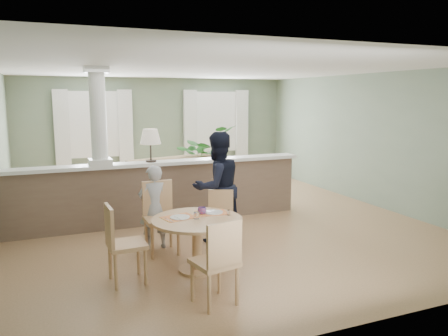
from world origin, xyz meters
name	(u,v)px	position (x,y,z in m)	size (l,w,h in m)	color
ground	(212,220)	(0.00, 0.00, 0.00)	(8.00, 8.00, 0.00)	tan
room_shell	(199,119)	(-0.03, 0.63, 1.81)	(7.02, 8.02, 2.71)	gray
pony_wall	(155,184)	(-0.99, 0.20, 0.71)	(5.32, 0.38, 2.70)	brown
sofa	(188,178)	(0.11, 1.81, 0.45)	(3.10, 1.21, 0.91)	olive
houseplant	(204,158)	(0.75, 2.49, 0.78)	(1.40, 1.21, 1.56)	#2E6C2B
dining_table	(197,229)	(-0.99, -2.10, 0.56)	(1.16, 1.16, 0.79)	tan
chair_far_boy	(160,213)	(-1.25, -1.21, 0.56)	(0.47, 0.47, 1.02)	tan
chair_far_man	(220,217)	(-0.40, -1.41, 0.48)	(0.52, 0.52, 0.86)	tan
chair_near	(218,259)	(-1.10, -3.10, 0.53)	(0.51, 0.51, 0.96)	tan
chair_side	(120,240)	(-1.96, -2.10, 0.53)	(0.46, 0.46, 0.97)	tan
child_person	(154,207)	(-1.30, -1.05, 0.63)	(0.46, 0.30, 1.25)	#A3A3A8
man_person	(217,187)	(-0.31, -1.06, 0.85)	(0.83, 0.64, 1.70)	black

